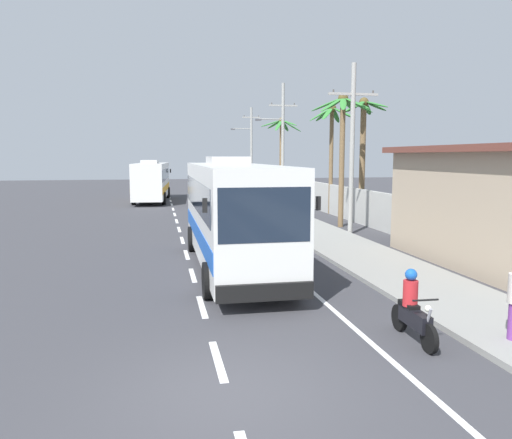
{
  "coord_description": "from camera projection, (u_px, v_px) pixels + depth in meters",
  "views": [
    {
      "loc": [
        -1.06,
        -7.85,
        3.95
      ],
      "look_at": [
        2.35,
        9.56,
        1.7
      ],
      "focal_mm": 35.06,
      "sensor_mm": 36.0,
      "label": 1
    }
  ],
  "objects": [
    {
      "name": "lane_markings",
      "position": [
        228.0,
        243.0,
        22.91
      ],
      "size": [
        3.47,
        71.0,
        0.01
      ],
      "color": "white",
      "rests_on": "ground"
    },
    {
      "name": "coach_bus_far_lane",
      "position": [
        152.0,
        180.0,
        43.63
      ],
      "size": [
        3.45,
        10.7,
        3.63
      ],
      "color": "white",
      "rests_on": "ground"
    },
    {
      "name": "motorcycle_trailing",
      "position": [
        257.0,
        218.0,
        26.89
      ],
      "size": [
        0.56,
        1.96,
        1.55
      ],
      "color": "black",
      "rests_on": "ground"
    },
    {
      "name": "utility_pole_mid",
      "position": [
        352.0,
        146.0,
        24.91
      ],
      "size": [
        2.59,
        0.24,
        8.49
      ],
      "color": "#9E9E99",
      "rests_on": "ground"
    },
    {
      "name": "boundary_wall",
      "position": [
        407.0,
        218.0,
        23.86
      ],
      "size": [
        0.24,
        60.0,
        2.04
      ],
      "primitive_type": "cube",
      "color": "#B2B2AD",
      "rests_on": "ground"
    },
    {
      "name": "palm_fourth",
      "position": [
        363.0,
        139.0,
        29.64
      ],
      "size": [
        3.02,
        2.85,
        7.39
      ],
      "color": "brown",
      "rests_on": "ground"
    },
    {
      "name": "palm_third",
      "position": [
        342.0,
        131.0,
        27.45
      ],
      "size": [
        3.39,
        3.47,
        7.37
      ],
      "color": "brown",
      "rests_on": "ground"
    },
    {
      "name": "utility_pole_distant",
      "position": [
        251.0,
        148.0,
        52.58
      ],
      "size": [
        3.14,
        0.24,
        9.0
      ],
      "color": "#9E9E99",
      "rests_on": "ground"
    },
    {
      "name": "sidewalk_kerb",
      "position": [
        366.0,
        257.0,
        19.36
      ],
      "size": [
        3.2,
        90.0,
        0.14
      ],
      "primitive_type": "cube",
      "color": "gray",
      "rests_on": "ground"
    },
    {
      "name": "palm_nearest",
      "position": [
        281.0,
        143.0,
        44.83
      ],
      "size": [
        3.79,
        3.66,
        7.38
      ],
      "color": "brown",
      "rests_on": "ground"
    },
    {
      "name": "coach_bus_foreground",
      "position": [
        233.0,
        210.0,
        17.71
      ],
      "size": [
        3.01,
        11.19,
        3.94
      ],
      "color": "silver",
      "rests_on": "ground"
    },
    {
      "name": "motorcycle_beside_bus",
      "position": [
        413.0,
        312.0,
        10.73
      ],
      "size": [
        0.56,
        1.96,
        1.54
      ],
      "color": "black",
      "rests_on": "ground"
    },
    {
      "name": "palm_second",
      "position": [
        332.0,
        135.0,
        33.88
      ],
      "size": [
        3.32,
        3.16,
        7.45
      ],
      "color": "brown",
      "rests_on": "ground"
    },
    {
      "name": "utility_pole_far",
      "position": [
        282.0,
        142.0,
        38.67
      ],
      "size": [
        3.28,
        0.24,
        9.51
      ],
      "color": "#9E9E99",
      "rests_on": "ground"
    },
    {
      "name": "ground_plane",
      "position": [
        228.0,
        394.0,
        8.34
      ],
      "size": [
        160.0,
        160.0,
        0.0
      ],
      "primitive_type": "plane",
      "color": "#3A3A3F"
    }
  ]
}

